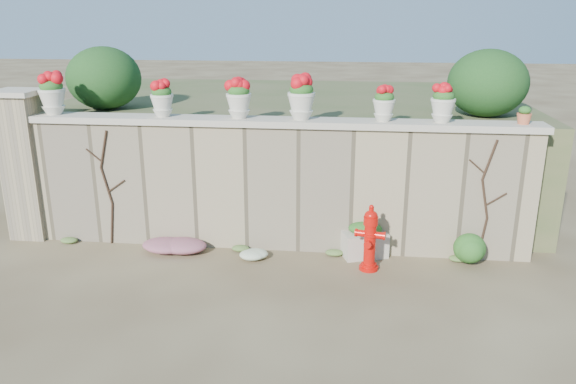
# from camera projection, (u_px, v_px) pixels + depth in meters

# --- Properties ---
(ground) EXTENTS (80.00, 80.00, 0.00)m
(ground) POSITION_uv_depth(u_px,v_px,m) (256.00, 297.00, 7.53)
(ground) COLOR #4F3E27
(ground) RESTS_ON ground
(stone_wall) EXTENTS (8.00, 0.40, 2.00)m
(stone_wall) POSITION_uv_depth(u_px,v_px,m) (274.00, 187.00, 8.93)
(stone_wall) COLOR gray
(stone_wall) RESTS_ON ground
(wall_cap) EXTENTS (8.10, 0.52, 0.10)m
(wall_cap) POSITION_uv_depth(u_px,v_px,m) (273.00, 122.00, 8.61)
(wall_cap) COLOR #B9B09D
(wall_cap) RESTS_ON stone_wall
(gate_pillar) EXTENTS (0.72, 0.72, 2.48)m
(gate_pillar) POSITION_uv_depth(u_px,v_px,m) (26.00, 164.00, 9.31)
(gate_pillar) COLOR gray
(gate_pillar) RESTS_ON ground
(raised_fill) EXTENTS (9.00, 6.00, 2.00)m
(raised_fill) POSITION_uv_depth(u_px,v_px,m) (295.00, 144.00, 11.96)
(raised_fill) COLOR #384C23
(raised_fill) RESTS_ON ground
(back_shrub_left) EXTENTS (1.30, 1.30, 1.10)m
(back_shrub_left) POSITION_uv_depth(u_px,v_px,m) (104.00, 78.00, 9.95)
(back_shrub_left) COLOR #143814
(back_shrub_left) RESTS_ON raised_fill
(back_shrub_right) EXTENTS (1.30, 1.30, 1.10)m
(back_shrub_right) POSITION_uv_depth(u_px,v_px,m) (488.00, 83.00, 9.22)
(back_shrub_right) COLOR #143814
(back_shrub_right) RESTS_ON raised_fill
(vine_left) EXTENTS (0.60, 0.04, 1.91)m
(vine_left) POSITION_uv_depth(u_px,v_px,m) (107.00, 186.00, 9.02)
(vine_left) COLOR black
(vine_left) RESTS_ON ground
(vine_right) EXTENTS (0.60, 0.04, 1.91)m
(vine_right) POSITION_uv_depth(u_px,v_px,m) (486.00, 200.00, 8.37)
(vine_right) COLOR black
(vine_right) RESTS_ON ground
(fire_hydrant) EXTENTS (0.44, 0.31, 1.01)m
(fire_hydrant) POSITION_uv_depth(u_px,v_px,m) (370.00, 238.00, 8.21)
(fire_hydrant) COLOR red
(fire_hydrant) RESTS_ON ground
(planter_box) EXTENTS (0.77, 0.60, 0.56)m
(planter_box) POSITION_uv_depth(u_px,v_px,m) (365.00, 240.00, 8.75)
(planter_box) COLOR #B9B09D
(planter_box) RESTS_ON ground
(green_shrub) EXTENTS (0.68, 0.61, 0.65)m
(green_shrub) POSITION_uv_depth(u_px,v_px,m) (468.00, 247.00, 8.36)
(green_shrub) COLOR #1E5119
(green_shrub) RESTS_ON ground
(magenta_clump) EXTENTS (1.01, 0.68, 0.27)m
(magenta_clump) POSITION_uv_depth(u_px,v_px,m) (170.00, 247.00, 8.84)
(magenta_clump) COLOR #C42782
(magenta_clump) RESTS_ON ground
(white_flowers) EXTENTS (0.51, 0.41, 0.18)m
(white_flowers) POSITION_uv_depth(u_px,v_px,m) (252.00, 254.00, 8.65)
(white_flowers) COLOR white
(white_flowers) RESTS_ON ground
(urn_pot_0) EXTENTS (0.41, 0.41, 0.65)m
(urn_pot_0) POSITION_uv_depth(u_px,v_px,m) (52.00, 94.00, 8.89)
(urn_pot_0) COLOR beige
(urn_pot_0) RESTS_ON wall_cap
(urn_pot_1) EXTENTS (0.36, 0.36, 0.56)m
(urn_pot_1) POSITION_uv_depth(u_px,v_px,m) (162.00, 99.00, 8.71)
(urn_pot_1) COLOR beige
(urn_pot_1) RESTS_ON wall_cap
(urn_pot_2) EXTENTS (0.39, 0.39, 0.61)m
(urn_pot_2) POSITION_uv_depth(u_px,v_px,m) (239.00, 99.00, 8.56)
(urn_pot_2) COLOR beige
(urn_pot_2) RESTS_ON wall_cap
(urn_pot_3) EXTENTS (0.42, 0.42, 0.66)m
(urn_pot_3) POSITION_uv_depth(u_px,v_px,m) (301.00, 98.00, 8.45)
(urn_pot_3) COLOR beige
(urn_pot_3) RESTS_ON wall_cap
(urn_pot_4) EXTENTS (0.33, 0.33, 0.52)m
(urn_pot_4) POSITION_uv_depth(u_px,v_px,m) (384.00, 104.00, 8.33)
(urn_pot_4) COLOR beige
(urn_pot_4) RESTS_ON wall_cap
(urn_pot_5) EXTENTS (0.36, 0.36, 0.57)m
(urn_pot_5) POSITION_uv_depth(u_px,v_px,m) (443.00, 103.00, 8.23)
(urn_pot_5) COLOR beige
(urn_pot_5) RESTS_ON wall_cap
(terracotta_pot) EXTENTS (0.21, 0.21, 0.25)m
(terracotta_pot) POSITION_uv_depth(u_px,v_px,m) (524.00, 116.00, 8.15)
(terracotta_pot) COLOR #C45F3C
(terracotta_pot) RESTS_ON wall_cap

